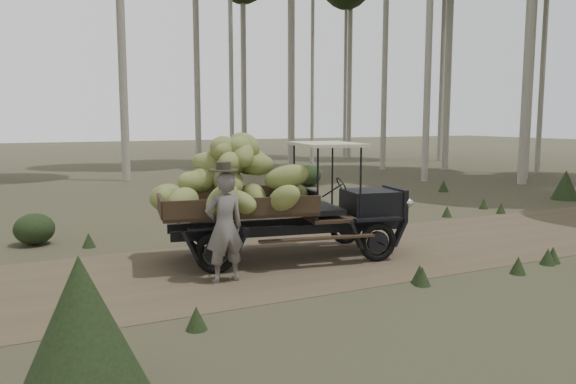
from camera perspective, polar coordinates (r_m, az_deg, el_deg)
name	(u,v)px	position (r m, az deg, el deg)	size (l,w,h in m)	color
ground	(394,248)	(11.47, 10.74, -5.66)	(120.00, 120.00, 0.00)	#473D2B
dirt_track	(394,248)	(11.47, 10.74, -5.64)	(70.00, 4.00, 0.01)	brown
banana_truck	(255,186)	(10.11, -3.39, 0.64)	(4.87, 2.59, 2.42)	black
farmer	(224,226)	(8.89, -6.49, -3.43)	(0.66, 0.49, 1.91)	#615D59
undergrowth	(552,264)	(8.88, 25.25, -6.66)	(25.04, 23.88, 1.39)	#233319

